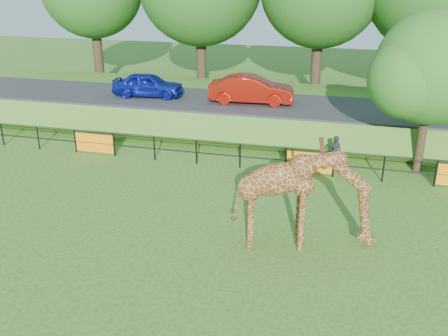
# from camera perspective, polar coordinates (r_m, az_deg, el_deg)

# --- Properties ---
(ground) EXTENTS (90.00, 90.00, 0.00)m
(ground) POSITION_cam_1_polar(r_m,az_deg,el_deg) (15.08, -5.05, -11.02)
(ground) COLOR #2F6318
(ground) RESTS_ON ground
(giraffe) EXTENTS (4.54, 1.91, 3.20)m
(giraffe) POSITION_cam_1_polar(r_m,az_deg,el_deg) (15.46, 9.34, -3.60)
(giraffe) COLOR #5E3013
(giraffe) RESTS_ON ground
(perimeter_fence) EXTENTS (28.07, 0.10, 1.10)m
(perimeter_fence) POSITION_cam_1_polar(r_m,az_deg,el_deg) (21.74, 1.85, 1.36)
(perimeter_fence) COLOR black
(perimeter_fence) RESTS_ON ground
(embankment) EXTENTS (40.00, 9.00, 1.30)m
(embankment) POSITION_cam_1_polar(r_m,az_deg,el_deg) (28.73, 5.19, 6.63)
(embankment) COLOR #2F6318
(embankment) RESTS_ON ground
(road) EXTENTS (40.00, 5.00, 0.12)m
(road) POSITION_cam_1_polar(r_m,az_deg,el_deg) (27.12, 4.70, 7.28)
(road) COLOR #2C2B2E
(road) RESTS_ON embankment
(car_blue) EXTENTS (4.08, 1.98, 1.34)m
(car_blue) POSITION_cam_1_polar(r_m,az_deg,el_deg) (28.65, -8.66, 9.40)
(car_blue) COLOR #1625B8
(car_blue) RESTS_ON road
(car_red) EXTENTS (4.61, 1.94, 1.48)m
(car_red) POSITION_cam_1_polar(r_m,az_deg,el_deg) (26.92, 3.17, 8.96)
(car_red) COLOR #A6170B
(car_red) RESTS_ON road
(visitor) EXTENTS (0.60, 0.43, 1.52)m
(visitor) POSITION_cam_1_polar(r_m,az_deg,el_deg) (22.06, 12.55, 1.72)
(visitor) COLOR black
(visitor) RESTS_ON ground
(tree_east) EXTENTS (5.40, 4.71, 6.76)m
(tree_east) POSITION_cam_1_polar(r_m,az_deg,el_deg) (22.09, 22.91, 10.06)
(tree_east) COLOR #2E2014
(tree_east) RESTS_ON ground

